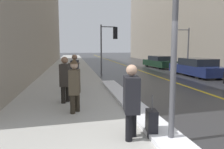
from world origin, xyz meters
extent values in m
cube|color=#B2AFA8|center=(-2.00, 15.00, 0.01)|extent=(4.00, 80.00, 0.01)
cube|color=gold|center=(4.00, 15.00, 0.00)|extent=(0.16, 80.00, 0.00)
cube|color=white|center=(0.22, 4.20, 0.06)|extent=(0.73, 9.14, 0.11)
cube|color=gray|center=(-7.00, 20.00, 6.40)|extent=(6.00, 36.00, 12.80)
cylinder|color=#515156|center=(0.26, 0.69, 1.91)|extent=(0.12, 0.12, 3.81)
cylinder|color=#515156|center=(0.41, 13.05, 1.84)|extent=(0.11, 0.11, 3.68)
cylinder|color=#515156|center=(0.96, 13.09, 3.53)|extent=(1.10, 0.16, 0.07)
cube|color=black|center=(1.51, 13.13, 3.08)|extent=(0.31, 0.22, 0.90)
sphere|color=red|center=(1.50, 13.25, 3.37)|extent=(0.19, 0.19, 0.19)
sphere|color=orange|center=(1.50, 13.25, 3.08)|extent=(0.19, 0.19, 0.19)
sphere|color=green|center=(1.50, 13.25, 2.79)|extent=(0.19, 0.19, 0.19)
cylinder|color=#515156|center=(7.44, 12.88, 1.77)|extent=(0.11, 0.11, 3.53)
cylinder|color=#515156|center=(6.89, 12.94, 3.38)|extent=(1.10, 0.19, 0.07)
cube|color=black|center=(6.34, 13.00, 2.93)|extent=(0.32, 0.23, 0.90)
sphere|color=red|center=(6.33, 12.88, 3.22)|extent=(0.19, 0.19, 0.19)
sphere|color=orange|center=(6.33, 12.88, 2.93)|extent=(0.19, 0.19, 0.19)
sphere|color=green|center=(6.33, 12.88, 2.64)|extent=(0.19, 0.19, 0.19)
cylinder|color=black|center=(-0.45, 1.11, 0.44)|extent=(0.15, 0.15, 0.87)
cylinder|color=black|center=(-0.60, 0.89, 0.44)|extent=(0.15, 0.15, 0.87)
cube|color=black|center=(-0.52, 1.00, 0.99)|extent=(0.38, 0.56, 0.76)
sphere|color=tan|center=(-0.52, 1.00, 1.51)|extent=(0.24, 0.24, 0.24)
cylinder|color=#2A241B|center=(-1.62, 3.27, 0.42)|extent=(0.15, 0.15, 0.84)
cylinder|color=#2A241B|center=(-1.77, 3.06, 0.42)|extent=(0.15, 0.15, 0.84)
cube|color=#473D2D|center=(-1.70, 3.17, 0.96)|extent=(0.37, 0.55, 0.74)
sphere|color=beige|center=(-1.70, 3.17, 1.46)|extent=(0.23, 0.23, 0.23)
cylinder|color=#4C3823|center=(-1.70, 3.17, 1.52)|extent=(0.35, 0.35, 0.01)
cone|color=#4C3823|center=(-1.70, 3.17, 1.59)|extent=(0.22, 0.22, 0.14)
cylinder|color=black|center=(-1.94, 4.60, 0.44)|extent=(0.16, 0.16, 0.89)
cylinder|color=black|center=(-2.09, 4.37, 0.44)|extent=(0.16, 0.16, 0.89)
cube|color=#2D2823|center=(-2.02, 4.49, 1.01)|extent=(0.39, 0.58, 0.78)
sphere|color=#8C664C|center=(-2.02, 4.49, 1.54)|extent=(0.24, 0.24, 0.24)
cylinder|color=black|center=(-1.57, 6.56, 0.45)|extent=(0.16, 0.16, 0.90)
cylinder|color=black|center=(-1.72, 6.33, 0.45)|extent=(0.16, 0.16, 0.90)
cube|color=black|center=(-1.65, 6.45, 1.02)|extent=(0.39, 0.58, 0.79)
sphere|color=#8C664C|center=(-1.65, 6.45, 1.55)|extent=(0.24, 0.24, 0.24)
cube|color=navy|center=(6.84, 10.61, 0.44)|extent=(1.89, 4.81, 0.60)
cube|color=black|center=(6.84, 10.50, 0.99)|extent=(1.69, 2.52, 0.49)
cylinder|color=black|center=(6.05, 12.08, 0.31)|extent=(0.24, 0.63, 0.63)
cylinder|color=black|center=(7.57, 12.11, 0.31)|extent=(0.24, 0.63, 0.63)
cylinder|color=black|center=(6.12, 9.12, 0.31)|extent=(0.24, 0.63, 0.63)
cylinder|color=black|center=(7.63, 9.15, 0.31)|extent=(0.24, 0.63, 0.63)
cube|color=black|center=(6.80, 17.05, 0.44)|extent=(2.13, 4.57, 0.58)
cube|color=black|center=(6.80, 16.94, 0.95)|extent=(1.82, 2.43, 0.44)
cylinder|color=black|center=(5.91, 18.36, 0.34)|extent=(0.24, 0.68, 0.67)
cylinder|color=black|center=(7.47, 18.48, 0.34)|extent=(0.24, 0.68, 0.67)
cylinder|color=black|center=(6.12, 15.62, 0.34)|extent=(0.24, 0.68, 0.67)
cylinder|color=black|center=(7.68, 15.74, 0.34)|extent=(0.24, 0.68, 0.67)
cube|color=black|center=(-0.03, 1.07, 0.30)|extent=(0.27, 0.39, 0.60)
cylinder|color=#4C4C51|center=(-0.03, 1.07, 0.77)|extent=(0.02, 0.02, 0.35)
camera|label=1|loc=(-1.74, -3.40, 1.98)|focal=35.00mm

